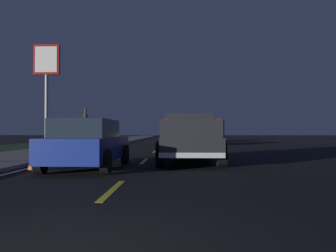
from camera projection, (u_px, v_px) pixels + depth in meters
ground at (162, 145)px, 29.91m from camera, size 144.00×144.00×0.00m
sidewalk_shoulder at (98, 144)px, 30.06m from camera, size 108.00×4.00×0.12m
grass_verge at (43, 144)px, 30.19m from camera, size 108.00×6.00×0.01m
lane_markings at (137, 144)px, 32.14m from camera, size 108.00×3.54×0.01m
pickup_truck at (189, 138)px, 13.17m from camera, size 5.43×2.29×1.87m
sedan_blue at (88, 144)px, 10.64m from camera, size 4.44×2.08×1.54m
sedan_green at (183, 135)px, 36.73m from camera, size 4.42×2.05×1.54m
sedan_tan at (180, 136)px, 27.45m from camera, size 4.43×2.07×1.54m
gas_price_sign at (47, 70)px, 24.55m from camera, size 0.27×1.90×7.48m
bare_tree_far at (85, 124)px, 41.75m from camera, size 0.68×1.59×4.05m
traffic_cone_near at (33, 161)px, 10.13m from camera, size 0.36×0.36×0.58m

